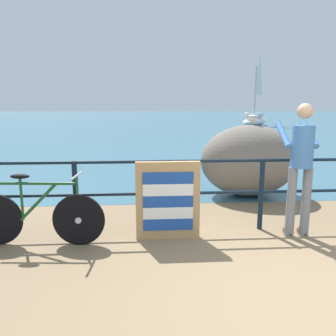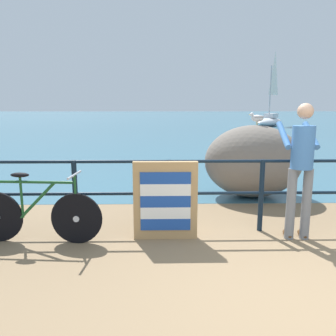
{
  "view_description": "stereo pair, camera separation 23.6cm",
  "coord_description": "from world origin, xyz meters",
  "px_view_note": "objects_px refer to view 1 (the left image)",
  "views": [
    {
      "loc": [
        -1.63,
        -2.65,
        1.76
      ],
      "look_at": [
        -1.29,
        2.26,
        0.83
      ],
      "focal_mm": 36.03,
      "sensor_mm": 36.0,
      "label": 1
    },
    {
      "loc": [
        -1.39,
        -2.66,
        1.76
      ],
      "look_at": [
        -1.29,
        2.26,
        0.83
      ],
      "focal_mm": 36.03,
      "sensor_mm": 36.0,
      "label": 2
    }
  ],
  "objects_px": {
    "breakwater_boulder_main": "(249,161)",
    "seagull": "(252,117)",
    "folded_deckchair_stack": "(168,201)",
    "breakwater_boulder_left": "(161,182)",
    "sailboat": "(255,118)",
    "person_at_railing": "(301,164)",
    "bicycle": "(38,215)"
  },
  "relations": [
    {
      "from": "breakwater_boulder_left",
      "to": "seagull",
      "type": "bearing_deg",
      "value": 4.6
    },
    {
      "from": "breakwater_boulder_main",
      "to": "seagull",
      "type": "distance_m",
      "value": 0.83
    },
    {
      "from": "breakwater_boulder_left",
      "to": "seagull",
      "type": "xyz_separation_m",
      "value": [
        1.76,
        0.14,
        1.21
      ]
    },
    {
      "from": "folded_deckchair_stack",
      "to": "sailboat",
      "type": "distance_m",
      "value": 25.7
    },
    {
      "from": "person_at_railing",
      "to": "seagull",
      "type": "relative_size",
      "value": 6.03
    },
    {
      "from": "bicycle",
      "to": "sailboat",
      "type": "bearing_deg",
      "value": 70.55
    },
    {
      "from": "folded_deckchair_stack",
      "to": "sailboat",
      "type": "height_order",
      "value": "sailboat"
    },
    {
      "from": "breakwater_boulder_main",
      "to": "seagull",
      "type": "relative_size",
      "value": 6.33
    },
    {
      "from": "sailboat",
      "to": "breakwater_boulder_left",
      "type": "bearing_deg",
      "value": 15.17
    },
    {
      "from": "sailboat",
      "to": "breakwater_boulder_main",
      "type": "bearing_deg",
      "value": 19.02
    },
    {
      "from": "breakwater_boulder_left",
      "to": "sailboat",
      "type": "relative_size",
      "value": 0.14
    },
    {
      "from": "bicycle",
      "to": "seagull",
      "type": "relative_size",
      "value": 5.75
    },
    {
      "from": "person_at_railing",
      "to": "breakwater_boulder_main",
      "type": "distance_m",
      "value": 2.13
    },
    {
      "from": "seagull",
      "to": "sailboat",
      "type": "relative_size",
      "value": 0.05
    },
    {
      "from": "person_at_railing",
      "to": "folded_deckchair_stack",
      "type": "relative_size",
      "value": 1.71
    },
    {
      "from": "seagull",
      "to": "folded_deckchair_stack",
      "type": "bearing_deg",
      "value": 97.94
    },
    {
      "from": "person_at_railing",
      "to": "breakwater_boulder_left",
      "type": "distance_m",
      "value": 2.76
    },
    {
      "from": "person_at_railing",
      "to": "breakwater_boulder_left",
      "type": "xyz_separation_m",
      "value": [
        -1.74,
        2.03,
        -0.68
      ]
    },
    {
      "from": "folded_deckchair_stack",
      "to": "breakwater_boulder_main",
      "type": "relative_size",
      "value": 0.56
    },
    {
      "from": "person_at_railing",
      "to": "seagull",
      "type": "distance_m",
      "value": 2.24
    },
    {
      "from": "person_at_railing",
      "to": "breakwater_boulder_main",
      "type": "height_order",
      "value": "person_at_railing"
    },
    {
      "from": "breakwater_boulder_main",
      "to": "sailboat",
      "type": "bearing_deg",
      "value": 71.48
    },
    {
      "from": "folded_deckchair_stack",
      "to": "sailboat",
      "type": "relative_size",
      "value": 0.17
    },
    {
      "from": "seagull",
      "to": "bicycle",
      "type": "bearing_deg",
      "value": 80.69
    },
    {
      "from": "bicycle",
      "to": "sailboat",
      "type": "relative_size",
      "value": 0.28
    },
    {
      "from": "seagull",
      "to": "breakwater_boulder_main",
      "type": "bearing_deg",
      "value": 100.58
    },
    {
      "from": "folded_deckchair_stack",
      "to": "breakwater_boulder_left",
      "type": "bearing_deg",
      "value": 89.82
    },
    {
      "from": "breakwater_boulder_left",
      "to": "sailboat",
      "type": "xyz_separation_m",
      "value": [
        9.07,
        22.03,
        0.4
      ]
    },
    {
      "from": "folded_deckchair_stack",
      "to": "seagull",
      "type": "bearing_deg",
      "value": 50.54
    },
    {
      "from": "folded_deckchair_stack",
      "to": "sailboat",
      "type": "bearing_deg",
      "value": 69.32
    },
    {
      "from": "breakwater_boulder_main",
      "to": "seagull",
      "type": "bearing_deg",
      "value": 53.18
    },
    {
      "from": "folded_deckchair_stack",
      "to": "breakwater_boulder_main",
      "type": "bearing_deg",
      "value": 50.46
    }
  ]
}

